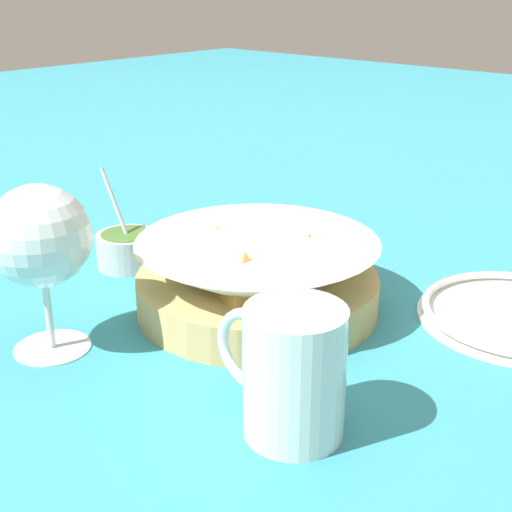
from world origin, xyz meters
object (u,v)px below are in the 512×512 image
at_px(food_basket, 256,279).
at_px(wine_glass, 40,241).
at_px(beer_mug, 292,376).
at_px(sauce_cup, 127,248).

relative_size(food_basket, wine_glass, 1.58).
relative_size(wine_glass, beer_mug, 1.36).
bearing_deg(wine_glass, food_basket, -113.49).
height_order(food_basket, wine_glass, wine_glass).
xyz_separation_m(sauce_cup, beer_mug, (-0.37, 0.13, 0.03)).
bearing_deg(sauce_cup, beer_mug, 160.55).
distance_m(sauce_cup, beer_mug, 0.39).
height_order(food_basket, beer_mug, beer_mug).
relative_size(food_basket, beer_mug, 2.14).
distance_m(food_basket, beer_mug, 0.22).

